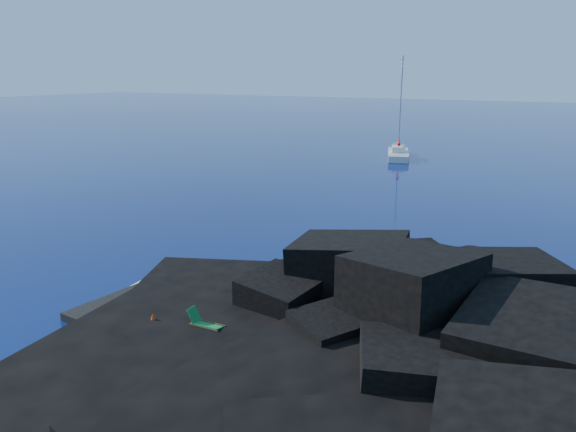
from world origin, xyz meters
name	(u,v)px	position (x,y,z in m)	size (l,w,h in m)	color
ground	(98,304)	(0.00, 0.00, 0.00)	(400.00, 400.00, 0.00)	#030C34
headland	(391,341)	(13.00, 3.00, 0.00)	(24.00, 24.00, 3.60)	black
beach	(182,320)	(4.50, 0.50, 0.00)	(8.50, 6.00, 0.70)	black
surf_foam	(248,288)	(5.00, 5.00, 0.00)	(10.00, 8.00, 0.06)	white
sailboat	(398,158)	(-2.07, 50.13, 0.00)	(2.45, 11.68, 12.24)	silver
deck_chair	(207,321)	(6.59, -0.46, 0.84)	(1.44, 0.63, 0.99)	#186F31
towel	(232,315)	(6.58, 1.30, 0.37)	(1.74, 0.82, 0.05)	white
sunbather	(232,312)	(6.58, 1.30, 0.50)	(1.59, 0.39, 0.21)	tan
marker_cone	(153,319)	(4.32, -1.05, 0.63)	(0.37, 0.37, 0.56)	red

